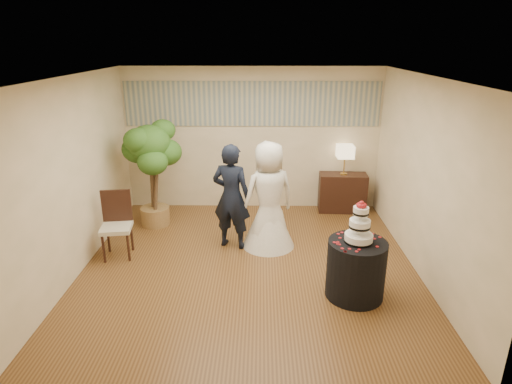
{
  "coord_description": "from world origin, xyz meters",
  "views": [
    {
      "loc": [
        0.18,
        -5.79,
        3.26
      ],
      "look_at": [
        0.1,
        0.4,
        1.05
      ],
      "focal_mm": 30.0,
      "sensor_mm": 36.0,
      "label": 1
    }
  ],
  "objects_px": {
    "console": "(342,193)",
    "side_chair": "(116,226)",
    "table_lamp": "(345,160)",
    "groom": "(232,197)",
    "bride": "(269,195)",
    "cake_table": "(356,269)",
    "ficus_tree": "(152,174)",
    "wedding_cake": "(360,222)"
  },
  "relations": [
    {
      "from": "wedding_cake",
      "to": "table_lamp",
      "type": "relative_size",
      "value": 0.98
    },
    {
      "from": "console",
      "to": "side_chair",
      "type": "distance_m",
      "value": 4.36
    },
    {
      "from": "cake_table",
      "to": "side_chair",
      "type": "height_order",
      "value": "side_chair"
    },
    {
      "from": "bride",
      "to": "cake_table",
      "type": "xyz_separation_m",
      "value": [
        1.13,
        -1.48,
        -0.49
      ]
    },
    {
      "from": "groom",
      "to": "wedding_cake",
      "type": "height_order",
      "value": "groom"
    },
    {
      "from": "bride",
      "to": "table_lamp",
      "type": "relative_size",
      "value": 3.06
    },
    {
      "from": "console",
      "to": "table_lamp",
      "type": "height_order",
      "value": "table_lamp"
    },
    {
      "from": "ficus_tree",
      "to": "side_chair",
      "type": "bearing_deg",
      "value": -103.18
    },
    {
      "from": "ficus_tree",
      "to": "side_chair",
      "type": "xyz_separation_m",
      "value": [
        -0.29,
        -1.25,
        -0.46
      ]
    },
    {
      "from": "wedding_cake",
      "to": "console",
      "type": "bearing_deg",
      "value": 83.22
    },
    {
      "from": "console",
      "to": "ficus_tree",
      "type": "xyz_separation_m",
      "value": [
        -3.59,
        -0.72,
        0.6
      ]
    },
    {
      "from": "bride",
      "to": "side_chair",
      "type": "bearing_deg",
      "value": -13.23
    },
    {
      "from": "wedding_cake",
      "to": "table_lamp",
      "type": "bearing_deg",
      "value": 83.22
    },
    {
      "from": "cake_table",
      "to": "console",
      "type": "bearing_deg",
      "value": 83.22
    },
    {
      "from": "cake_table",
      "to": "table_lamp",
      "type": "height_order",
      "value": "table_lamp"
    },
    {
      "from": "bride",
      "to": "side_chair",
      "type": "height_order",
      "value": "bride"
    },
    {
      "from": "groom",
      "to": "wedding_cake",
      "type": "relative_size",
      "value": 3.06
    },
    {
      "from": "console",
      "to": "table_lamp",
      "type": "bearing_deg",
      "value": 0.0
    },
    {
      "from": "bride",
      "to": "ficus_tree",
      "type": "xyz_separation_m",
      "value": [
        -2.09,
        0.84,
        0.1
      ]
    },
    {
      "from": "cake_table",
      "to": "ficus_tree",
      "type": "xyz_separation_m",
      "value": [
        -3.22,
        2.32,
        0.59
      ]
    },
    {
      "from": "ficus_tree",
      "to": "wedding_cake",
      "type": "bearing_deg",
      "value": -35.75
    },
    {
      "from": "console",
      "to": "ficus_tree",
      "type": "bearing_deg",
      "value": -165.86
    },
    {
      "from": "ficus_tree",
      "to": "groom",
      "type": "bearing_deg",
      "value": -30.05
    },
    {
      "from": "wedding_cake",
      "to": "ficus_tree",
      "type": "relative_size",
      "value": 0.29
    },
    {
      "from": "groom",
      "to": "side_chair",
      "type": "height_order",
      "value": "groom"
    },
    {
      "from": "cake_table",
      "to": "side_chair",
      "type": "bearing_deg",
      "value": 163.12
    },
    {
      "from": "wedding_cake",
      "to": "console",
      "type": "xyz_separation_m",
      "value": [
        0.36,
        3.04,
        -0.7
      ]
    },
    {
      "from": "cake_table",
      "to": "console",
      "type": "xyz_separation_m",
      "value": [
        0.36,
        3.04,
        -0.01
      ]
    },
    {
      "from": "side_chair",
      "to": "table_lamp",
      "type": "bearing_deg",
      "value": 18.98
    },
    {
      "from": "bride",
      "to": "console",
      "type": "bearing_deg",
      "value": -156.9
    },
    {
      "from": "console",
      "to": "side_chair",
      "type": "relative_size",
      "value": 0.88
    },
    {
      "from": "groom",
      "to": "cake_table",
      "type": "bearing_deg",
      "value": 157.37
    },
    {
      "from": "wedding_cake",
      "to": "ficus_tree",
      "type": "distance_m",
      "value": 3.97
    },
    {
      "from": "table_lamp",
      "to": "bride",
      "type": "bearing_deg",
      "value": -133.78
    },
    {
      "from": "console",
      "to": "groom",
      "type": "bearing_deg",
      "value": -140.19
    },
    {
      "from": "console",
      "to": "ficus_tree",
      "type": "distance_m",
      "value": 3.71
    },
    {
      "from": "groom",
      "to": "side_chair",
      "type": "xyz_separation_m",
      "value": [
        -1.78,
        -0.39,
        -0.35
      ]
    },
    {
      "from": "bride",
      "to": "cake_table",
      "type": "bearing_deg",
      "value": 104.29
    },
    {
      "from": "bride",
      "to": "wedding_cake",
      "type": "xyz_separation_m",
      "value": [
        1.13,
        -1.48,
        0.19
      ]
    },
    {
      "from": "cake_table",
      "to": "wedding_cake",
      "type": "relative_size",
      "value": 1.4
    },
    {
      "from": "groom",
      "to": "wedding_cake",
      "type": "bearing_deg",
      "value": 157.37
    },
    {
      "from": "bride",
      "to": "wedding_cake",
      "type": "distance_m",
      "value": 1.88
    }
  ]
}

